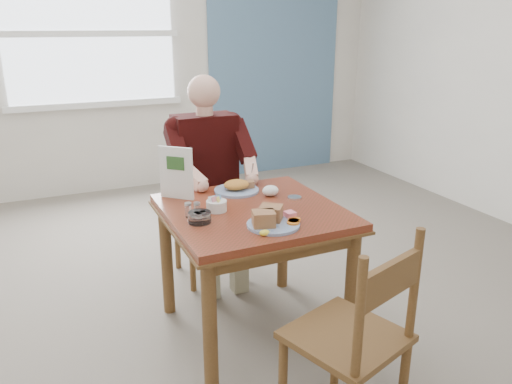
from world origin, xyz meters
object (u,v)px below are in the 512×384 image
far_plate (237,187)px  chair_near (355,339)px  near_plate (271,219)px  diner (209,165)px  table (253,227)px  chair_far (206,208)px

far_plate → chair_near: bearing=-88.7°
near_plate → diner: bearing=89.1°
near_plate → table: bearing=86.5°
chair_near → diner: 1.63m
chair_far → chair_near: size_ratio=1.00×
chair_far → near_plate: bearing=-90.8°
near_plate → far_plate: (0.05, 0.55, -0.01)m
table → far_plate: far_plate is taller
chair_near → chair_far: bearing=92.1°
near_plate → far_plate: size_ratio=1.12×
table → far_plate: bearing=83.7°
chair_far → near_plate: chair_far is taller
diner → far_plate: (0.03, -0.41, -0.03)m
far_plate → chair_far: bearing=93.7°
diner → table: bearing=-90.0°
diner → near_plate: bearing=-90.9°
far_plate → near_plate: bearing=-95.0°
chair_far → chair_near: bearing=-87.9°
chair_near → table: bearing=93.9°
chair_far → chair_near: 1.68m
diner → chair_near: bearing=-87.8°
table → far_plate: size_ratio=3.01×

